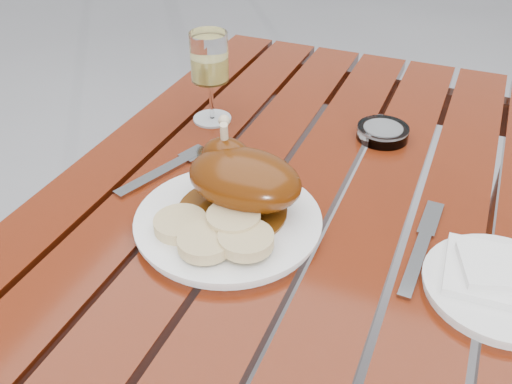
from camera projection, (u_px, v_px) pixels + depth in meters
table at (298, 336)px, 1.16m from camera, size 0.80×1.20×0.75m
dinner_plate at (228, 222)px, 0.85m from camera, size 0.28×0.28×0.02m
roast_duck at (241, 178)px, 0.85m from camera, size 0.18×0.17×0.13m
bread_dumplings at (216, 231)px, 0.80m from camera, size 0.18×0.13×0.03m
wine_glass at (210, 78)px, 1.08m from camera, size 0.09×0.09×0.18m
side_plate at (500, 288)px, 0.74m from camera, size 0.25×0.25×0.02m
napkin at (495, 273)px, 0.74m from camera, size 0.13×0.12×0.01m
ashtray at (383, 132)px, 1.07m from camera, size 0.10×0.10×0.02m
fork at (160, 172)px, 0.97m from camera, size 0.08×0.18×0.01m
knife at (419, 253)px, 0.80m from camera, size 0.03×0.19×0.01m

